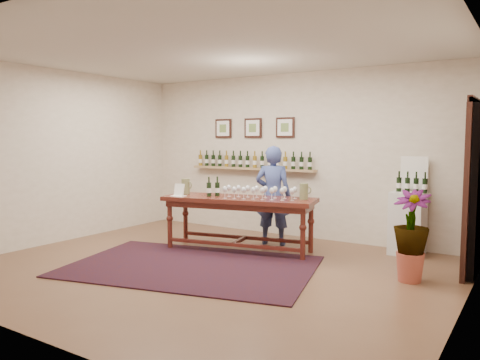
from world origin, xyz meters
The scene contains 14 objects.
ground centered at (0.00, 0.00, 0.00)m, with size 6.00×6.00×0.00m, color brown.
room_shell centered at (2.11, 1.86, 1.12)m, with size 6.00×6.00×6.00m.
rug centered at (-0.22, -0.03, 0.01)m, with size 3.17×2.11×0.02m, color #42140B.
tasting_table centered at (-0.19, 1.07, 0.69)m, with size 2.39×1.19×0.81m.
table_glasses centered at (0.14, 1.11, 0.90)m, with size 1.34×0.31×0.19m, color silver, non-canonical shape.
table_bottles centered at (-0.60, 0.97, 0.95)m, with size 0.25×0.14×0.27m, color black, non-canonical shape.
pitcher_left centered at (-1.13, 0.96, 0.93)m, with size 0.15×0.15×0.24m, color #696C43, non-canonical shape.
pitcher_right centered at (0.73, 1.38, 0.93)m, with size 0.15×0.15×0.23m, color #696C43, non-canonical shape.
menu_card centered at (-1.05, 0.71, 0.91)m, with size 0.21×0.15×0.19m, color white.
display_pedestal centered at (2.00, 2.22, 0.46)m, with size 0.46×0.46×0.92m, color silver.
pedestal_bottles centered at (2.04, 2.19, 1.06)m, with size 0.29×0.08×0.29m, color black, non-canonical shape.
info_sign centered at (2.03, 2.39, 1.18)m, with size 0.39×0.02×0.54m, color white.
potted_plant centered at (2.34, 0.87, 0.55)m, with size 0.50×0.50×0.94m.
person centered at (0.03, 1.72, 0.79)m, with size 0.58×0.38×1.58m, color #35447F.
Camera 1 is at (3.59, -4.76, 1.68)m, focal length 35.00 mm.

